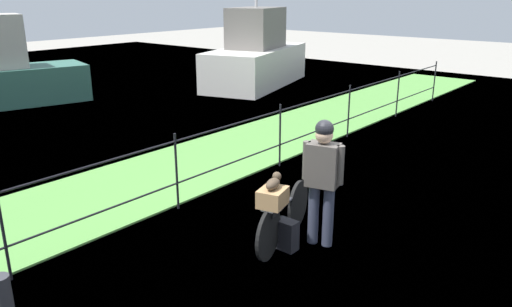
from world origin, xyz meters
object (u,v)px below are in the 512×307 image
at_px(wooden_crate, 273,197).
at_px(terrier_dog, 274,182).
at_px(backpack_on_paving, 287,235).
at_px(cyclist_person, 323,172).
at_px(bicycle_main, 284,217).
at_px(moored_boat_mid, 256,57).
at_px(mooring_bollard, 2,293).

bearing_deg(wooden_crate, terrier_dog, 14.17).
bearing_deg(backpack_on_paving, cyclist_person, -121.84).
relative_size(bicycle_main, wooden_crate, 4.50).
bearing_deg(terrier_dog, wooden_crate, -165.83).
height_order(bicycle_main, terrier_dog, terrier_dog).
relative_size(bicycle_main, moored_boat_mid, 0.31).
bearing_deg(wooden_crate, bicycle_main, 14.17).
bearing_deg(wooden_crate, mooring_bollard, 151.52).
distance_m(terrier_dog, moored_boat_mid, 12.01).
relative_size(bicycle_main, cyclist_person, 0.98).
bearing_deg(wooden_crate, cyclist_person, -25.81).
distance_m(cyclist_person, backpack_on_paving, 0.93).
bearing_deg(cyclist_person, mooring_bollard, 152.02).
relative_size(bicycle_main, terrier_dog, 5.08).
xyz_separation_m(backpack_on_paving, mooring_bollard, (-2.93, 1.52, -0.01)).
bearing_deg(cyclist_person, terrier_dog, 152.85).
bearing_deg(backpack_on_paving, bicycle_main, -41.36).
relative_size(cyclist_person, moored_boat_mid, 0.32).
distance_m(bicycle_main, terrier_dog, 0.71).
bearing_deg(mooring_bollard, terrier_dog, -28.16).
relative_size(terrier_dog, cyclist_person, 0.19).
xyz_separation_m(terrier_dog, mooring_bollard, (-2.72, 1.46, -0.78)).
xyz_separation_m(terrier_dog, moored_boat_mid, (9.11, 7.83, 0.01)).
relative_size(terrier_dog, mooring_bollard, 0.84).
distance_m(wooden_crate, backpack_on_paving, 0.63).
distance_m(bicycle_main, moored_boat_mid, 11.72).
xyz_separation_m(wooden_crate, mooring_bollard, (-2.70, 1.46, -0.59)).
xyz_separation_m(wooden_crate, backpack_on_paving, (0.23, -0.06, -0.58)).
xyz_separation_m(wooden_crate, moored_boat_mid, (9.13, 7.84, 0.19)).
height_order(backpack_on_paving, moored_boat_mid, moored_boat_mid).
relative_size(cyclist_person, mooring_bollard, 4.37).
distance_m(cyclist_person, moored_boat_mid, 11.77).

